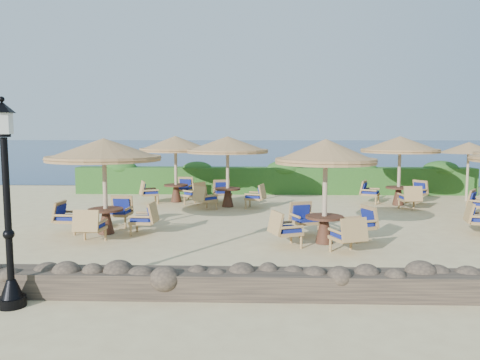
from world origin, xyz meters
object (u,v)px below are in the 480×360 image
cafe_set_4 (228,155)px  cafe_set_5 (400,155)px  cafe_set_0 (104,166)px  cafe_set_1 (325,175)px  extra_parasol (469,148)px  lamp_post (8,213)px  cafe_set_3 (176,154)px

cafe_set_4 → cafe_set_5: (6.55, 0.61, -0.02)m
cafe_set_0 → cafe_set_1: size_ratio=1.10×
cafe_set_4 → cafe_set_5: 6.57m
cafe_set_0 → extra_parasol: bearing=27.2°
extra_parasol → cafe_set_0: bearing=-152.8°
lamp_post → cafe_set_3: lamp_post is taller
cafe_set_5 → cafe_set_3: bearing=176.5°
cafe_set_0 → cafe_set_1: 5.97m
extra_parasol → cafe_set_1: (-6.89, -7.51, -0.42)m
cafe_set_3 → extra_parasol: bearing=3.3°
cafe_set_5 → cafe_set_1: bearing=-120.8°
cafe_set_0 → cafe_set_4: size_ratio=1.02×
cafe_set_4 → cafe_set_5: bearing=5.3°
cafe_set_5 → cafe_set_0: bearing=-151.0°
cafe_set_1 → cafe_set_4: bearing=116.1°
extra_parasol → cafe_set_4: bearing=-169.3°
lamp_post → cafe_set_0: bearing=92.0°
cafe_set_3 → cafe_set_4: same height
cafe_set_1 → cafe_set_0: bearing=171.0°
cafe_set_0 → cafe_set_3: size_ratio=1.09×
cafe_set_1 → cafe_set_4: size_ratio=0.93×
extra_parasol → cafe_set_1: bearing=-132.5°
cafe_set_0 → lamp_post: bearing=-88.0°
lamp_post → cafe_set_4: lamp_post is taller
cafe_set_1 → cafe_set_3: 8.43m
cafe_set_0 → cafe_set_1: (5.90, -0.94, -0.15)m
extra_parasol → cafe_set_3: bearing=-176.7°
extra_parasol → cafe_set_3: cafe_set_3 is taller
lamp_post → extra_parasol: lamp_post is taller
cafe_set_1 → cafe_set_5: same height
lamp_post → cafe_set_1: (5.71, 4.49, 0.20)m
lamp_post → extra_parasol: size_ratio=1.38×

